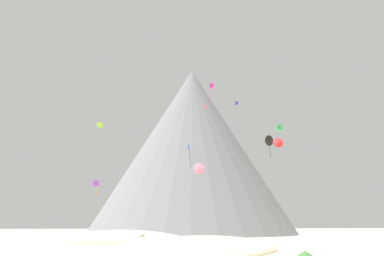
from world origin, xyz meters
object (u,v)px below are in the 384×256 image
at_px(kite_red_mid, 278,142).
at_px(kite_pink_mid, 199,169).
at_px(kite_teal_low, 204,195).
at_px(bush_near_right, 210,245).
at_px(rock_massif, 191,149).
at_px(bush_far_left, 305,255).
at_px(kite_lime_mid, 100,125).
at_px(bush_near_left, 223,241).
at_px(kite_indigo_high, 236,103).
at_px(kite_rainbow_mid, 205,106).
at_px(kite_green_high, 279,128).
at_px(kite_gold_low, 225,210).
at_px(kite_black_mid, 269,141).
at_px(kite_blue_mid, 189,150).
at_px(kite_magenta_high, 211,86).
at_px(kite_violet_low, 96,183).

bearing_deg(kite_red_mid, kite_pink_mid, -159.28).
bearing_deg(kite_teal_low, bush_near_right, -100.88).
bearing_deg(rock_massif, bush_far_left, -89.45).
relative_size(kite_lime_mid, kite_teal_low, 0.22).
xyz_separation_m(bush_near_left, kite_indigo_high, (9.29, 24.21, 31.42)).
xyz_separation_m(kite_rainbow_mid, kite_green_high, (23.11, 22.29, 2.73)).
distance_m(kite_gold_low, kite_green_high, 25.47).
distance_m(bush_near_right, kite_gold_low, 42.97).
xyz_separation_m(kite_teal_low, kite_black_mid, (14.04, -12.39, 12.12)).
relative_size(kite_black_mid, kite_indigo_high, 7.20).
bearing_deg(bush_near_left, kite_rainbow_mid, 102.62).
relative_size(kite_lime_mid, kite_red_mid, 0.37).
relative_size(bush_far_left, kite_blue_mid, 0.56).
height_order(kite_magenta_high, kite_rainbow_mid, kite_magenta_high).
relative_size(kite_teal_low, kite_rainbow_mid, 4.52).
relative_size(kite_lime_mid, kite_rainbow_mid, 0.98).
distance_m(bush_far_left, kite_black_mid, 53.83).
bearing_deg(kite_rainbow_mid, bush_near_left, 98.43).
bearing_deg(bush_far_left, kite_blue_mid, 100.18).
height_order(bush_far_left, kite_gold_low, kite_gold_low).
relative_size(kite_red_mid, kite_green_high, 1.75).
xyz_separation_m(kite_gold_low, kite_magenta_high, (-4.68, -8.59, 30.03)).
distance_m(bush_near_left, kite_magenta_high, 43.84).
bearing_deg(kite_green_high, kite_indigo_high, 106.57).
distance_m(bush_near_right, kite_pink_mid, 27.90).
relative_size(kite_lime_mid, kite_pink_mid, 0.40).
bearing_deg(kite_blue_mid, kite_violet_low, -9.74).
height_order(kite_pink_mid, kite_indigo_high, kite_indigo_high).
relative_size(kite_teal_low, kite_blue_mid, 0.98).
relative_size(bush_near_left, kite_black_mid, 0.49).
bearing_deg(bush_near_left, kite_magenta_high, 82.73).
bearing_deg(kite_pink_mid, kite_teal_low, 91.52).
relative_size(bush_near_left, kite_gold_low, 0.54).
xyz_separation_m(kite_lime_mid, kite_teal_low, (22.30, 37.31, -7.75)).
distance_m(bush_near_right, kite_teal_low, 44.56).
bearing_deg(kite_blue_mid, kite_indigo_high, -160.92).
xyz_separation_m(kite_lime_mid, kite_blue_mid, (15.57, 13.27, -0.93)).
distance_m(bush_far_left, kite_green_high, 62.30).
bearing_deg(kite_gold_low, kite_red_mid, -146.00).
xyz_separation_m(bush_far_left, kite_black_mid, (14.41, 47.01, 21.92)).
xyz_separation_m(bush_near_left, rock_massif, (1.59, 55.80, 26.18)).
bearing_deg(bush_far_left, kite_indigo_high, 81.80).
distance_m(bush_far_left, kite_teal_low, 60.20).
distance_m(bush_near_left, kite_rainbow_mid, 25.03).
bearing_deg(kite_rainbow_mid, kite_gold_low, -113.28).
height_order(kite_red_mid, kite_rainbow_mid, kite_rainbow_mid).
height_order(kite_violet_low, kite_green_high, kite_green_high).
bearing_deg(rock_massif, kite_pink_mid, -94.34).
bearing_deg(kite_gold_low, bush_near_left, 166.23).
bearing_deg(kite_violet_low, kite_green_high, -168.93).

